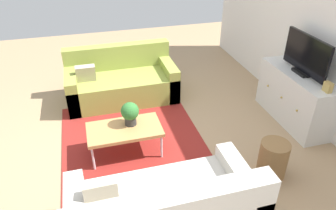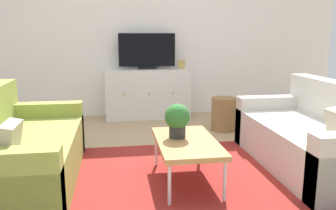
# 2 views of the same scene
# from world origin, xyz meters

# --- Properties ---
(ground_plane) EXTENTS (10.00, 10.00, 0.00)m
(ground_plane) POSITION_xyz_m (0.00, 0.00, 0.00)
(ground_plane) COLOR tan
(wall_back) EXTENTS (6.40, 0.12, 2.70)m
(wall_back) POSITION_xyz_m (0.00, 2.55, 1.35)
(wall_back) COLOR white
(wall_back) RESTS_ON ground_plane
(area_rug) EXTENTS (2.50, 1.90, 0.01)m
(area_rug) POSITION_xyz_m (0.00, -0.15, 0.01)
(area_rug) COLOR maroon
(area_rug) RESTS_ON ground_plane
(couch_left_side) EXTENTS (0.89, 1.77, 0.84)m
(couch_left_side) POSITION_xyz_m (-1.44, -0.10, 0.28)
(couch_left_side) COLOR olive
(couch_left_side) RESTS_ON ground_plane
(couch_right_side) EXTENTS (0.89, 1.77, 0.84)m
(couch_right_side) POSITION_xyz_m (1.44, -0.10, 0.28)
(couch_right_side) COLOR beige
(couch_right_side) RESTS_ON ground_plane
(coffee_table) EXTENTS (0.52, 0.93, 0.40)m
(coffee_table) POSITION_xyz_m (0.08, -0.27, 0.36)
(coffee_table) COLOR #B7844C
(coffee_table) RESTS_ON ground_plane
(potted_plant) EXTENTS (0.23, 0.23, 0.31)m
(potted_plant) POSITION_xyz_m (0.01, -0.18, 0.57)
(potted_plant) COLOR #2D2D2D
(potted_plant) RESTS_ON coffee_table
(tv_console) EXTENTS (1.32, 0.47, 0.78)m
(tv_console) POSITION_xyz_m (-0.03, 2.27, 0.39)
(tv_console) COLOR silver
(tv_console) RESTS_ON ground_plane
(flat_screen_tv) EXTENTS (0.88, 0.16, 0.55)m
(flat_screen_tv) POSITION_xyz_m (-0.03, 2.29, 1.05)
(flat_screen_tv) COLOR black
(flat_screen_tv) RESTS_ON tv_console
(mantel_clock) EXTENTS (0.11, 0.07, 0.13)m
(mantel_clock) POSITION_xyz_m (0.51, 2.27, 0.84)
(mantel_clock) COLOR tan
(mantel_clock) RESTS_ON tv_console
(wicker_basket) EXTENTS (0.34, 0.34, 0.46)m
(wicker_basket) POSITION_xyz_m (0.94, 1.35, 0.23)
(wicker_basket) COLOR olive
(wicker_basket) RESTS_ON ground_plane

